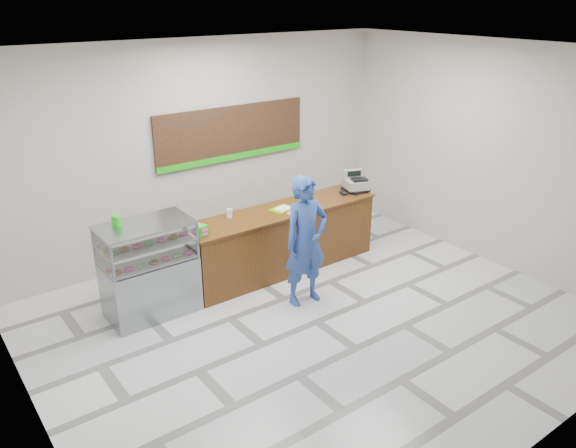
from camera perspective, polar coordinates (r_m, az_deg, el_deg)
floor at (r=7.70m, az=2.95°, el=-9.90°), size 7.00×7.00×0.00m
back_wall at (r=9.32m, az=-8.68°, el=7.50°), size 7.00×0.00×7.00m
ceiling at (r=6.53m, az=3.58°, el=17.00°), size 7.00×7.00×0.00m
sales_counter at (r=8.83m, az=-0.58°, el=-1.59°), size 3.26×0.76×1.03m
display_case at (r=7.80m, az=-13.94°, el=-4.43°), size 1.22×0.72×1.33m
menu_board at (r=9.50m, az=-5.67°, el=9.07°), size 2.80×0.06×0.90m
cash_register at (r=9.48m, az=6.89°, el=4.12°), size 0.47×0.49×0.34m
card_terminal at (r=9.32m, az=5.64°, el=3.14°), size 0.12×0.17×0.04m
serving_tray at (r=8.62m, az=-0.59°, el=1.54°), size 0.41×0.34×0.02m
napkin_box at (r=7.89m, az=-9.42°, el=-0.41°), size 0.17×0.17×0.12m
straw_cup at (r=8.33m, az=-5.98°, el=1.09°), size 0.09×0.09×0.13m
promo_box at (r=7.74m, az=-8.84°, el=-0.71°), size 0.19×0.15×0.15m
donut_decal at (r=8.47m, az=0.40°, el=1.11°), size 0.16×0.16×0.00m
green_cup_left at (r=7.52m, az=-16.88°, el=0.23°), size 0.09×0.09×0.13m
green_cup_right at (r=7.55m, az=-17.15°, el=0.34°), size 0.09×0.09×0.14m
customer at (r=7.76m, az=1.84°, el=-1.76°), size 0.71×0.49×1.87m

